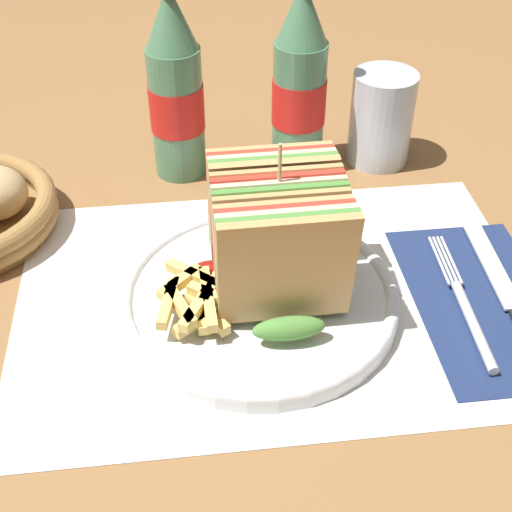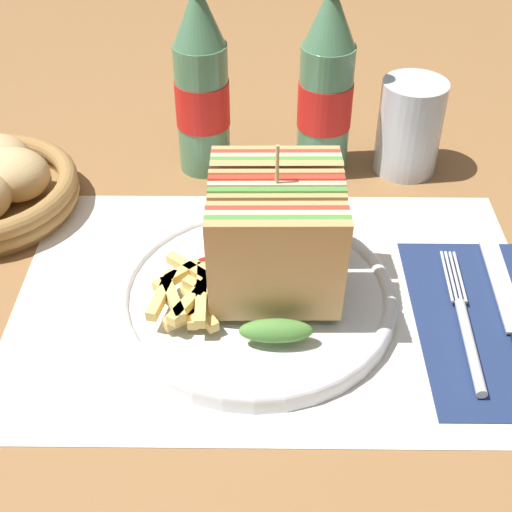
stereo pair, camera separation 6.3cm
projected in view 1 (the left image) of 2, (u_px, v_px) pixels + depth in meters
name	position (u px, v px, depth m)	size (l,w,h in m)	color
ground_plane	(240.00, 289.00, 0.65)	(4.00, 4.00, 0.00)	olive
placemat	(276.00, 297.00, 0.65)	(0.46, 0.32, 0.00)	silver
plate_main	(259.00, 296.00, 0.63)	(0.25, 0.25, 0.02)	white
club_sandwich	(278.00, 237.00, 0.60)	(0.11, 0.15, 0.14)	tan
fries_pile	(198.00, 299.00, 0.60)	(0.07, 0.09, 0.02)	#E5C166
ketchup_blob	(211.00, 273.00, 0.63)	(0.04, 0.03, 0.01)	maroon
napkin	(484.00, 301.00, 0.64)	(0.12, 0.22, 0.00)	navy
fork	(467.00, 311.00, 0.62)	(0.02, 0.18, 0.01)	silver
knife	(509.00, 298.00, 0.64)	(0.02, 0.21, 0.00)	black
coke_bottle_near	(175.00, 89.00, 0.75)	(0.06, 0.06, 0.23)	#4C7F5B
coke_bottle_far	(300.00, 83.00, 0.76)	(0.06, 0.06, 0.23)	#4C7F5B
glass_near	(381.00, 118.00, 0.80)	(0.07, 0.07, 0.11)	silver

